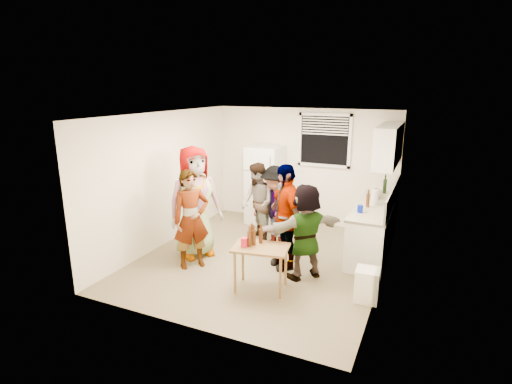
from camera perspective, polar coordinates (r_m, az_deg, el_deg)
The scene contains 23 objects.
room at distance 7.11m, azimuth 0.88°, elevation -9.56°, with size 4.00×4.50×2.50m, color white, non-canonical shape.
window at distance 8.49m, azimuth 9.74°, elevation 7.29°, with size 1.12×0.10×1.06m, color white, non-canonical shape.
refrigerator at distance 8.75m, azimuth 1.28°, elevation 1.05°, with size 0.70×0.70×1.70m, color white.
counter_lower at distance 7.57m, azimuth 16.40°, elevation -5.11°, with size 0.60×2.20×0.86m, color white.
countertop at distance 7.44m, azimuth 16.65°, elevation -1.85°, with size 0.64×2.22×0.04m, color beige.
backsplash at distance 7.36m, azimuth 18.96°, elevation -0.60°, with size 0.03×2.20×0.36m, color beige.
upper_cabinets at distance 7.40m, azimuth 18.48°, elevation 6.42°, with size 0.34×1.60×0.70m, color white.
kettle at distance 7.81m, azimuth 16.70°, elevation -0.91°, with size 0.26×0.22×0.22m, color silver, non-canonical shape.
paper_towel at distance 7.43m, azimuth 16.50°, elevation -1.70°, with size 0.12×0.12×0.27m, color white.
wine_bottle at distance 8.25m, azimuth 17.84°, elevation -0.17°, with size 0.07×0.07×0.28m, color black.
beer_bottle_counter at distance 7.23m, azimuth 15.62°, elevation -2.09°, with size 0.06×0.06×0.23m, color #47230C.
blue_cup at distance 6.89m, azimuth 14.62°, elevation -2.84°, with size 0.10×0.10×0.13m, color #0518AA.
picture_frame at distance 7.83m, azimuth 18.76°, elevation -0.48°, with size 0.02×0.18×0.15m, color tan.
trash_bin at distance 5.96m, azimuth 15.58°, elevation -12.55°, with size 0.32×0.32×0.47m, color white.
serving_table at distance 6.16m, azimuth 0.67°, elevation -13.62°, with size 0.80×0.53×0.68m, color brown, non-canonical shape.
beer_bottle_table at distance 6.01m, azimuth 0.66°, elevation -7.27°, with size 0.06×0.06×0.22m, color #47230C.
red_cup at distance 5.88m, azimuth -1.71°, elevation -7.78°, with size 0.10×0.10×0.13m, color red.
guest_grey at distance 7.38m, azimuth -8.42°, elevation -8.77°, with size 0.96×1.97×0.63m, color gray.
guest_stripe at distance 6.95m, azimuth -8.94°, elevation -10.35°, with size 0.60×1.65×0.40m, color #141933.
guest_back_left at distance 7.89m, azimuth 0.19°, elevation -7.00°, with size 0.75×1.55×0.59m, color brown.
guest_back_right at distance 7.72m, azimuth 2.73°, elevation -7.54°, with size 0.99×1.54×0.57m, color #3A3A3E.
guest_black at distance 6.87m, azimuth 4.08°, elevation -10.52°, with size 1.03×1.76×0.43m, color black.
guest_orange at distance 6.56m, azimuth 6.86°, elevation -11.87°, with size 1.41×1.52×0.45m, color #E0754C.
Camera 1 is at (2.56, -5.94, 2.94)m, focal length 28.00 mm.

